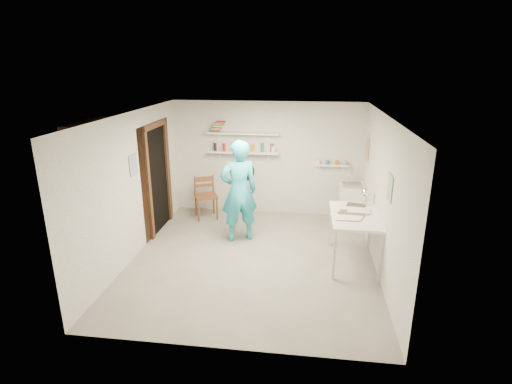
# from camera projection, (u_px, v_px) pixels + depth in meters

# --- Properties ---
(floor) EXTENTS (4.00, 4.50, 0.02)m
(floor) POSITION_uv_depth(u_px,v_px,m) (253.00, 259.00, 6.73)
(floor) COLOR slate
(floor) RESTS_ON ground
(ceiling) EXTENTS (4.00, 4.50, 0.02)m
(ceiling) POSITION_uv_depth(u_px,v_px,m) (253.00, 114.00, 5.98)
(ceiling) COLOR silver
(ceiling) RESTS_ON wall_back
(wall_back) EXTENTS (4.00, 0.02, 2.40)m
(wall_back) POSITION_uv_depth(u_px,v_px,m) (267.00, 158.00, 8.49)
(wall_back) COLOR silver
(wall_back) RESTS_ON ground
(wall_front) EXTENTS (4.00, 0.02, 2.40)m
(wall_front) POSITION_uv_depth(u_px,v_px,m) (223.00, 256.00, 4.23)
(wall_front) COLOR silver
(wall_front) RESTS_ON ground
(wall_left) EXTENTS (0.02, 4.50, 2.40)m
(wall_left) POSITION_uv_depth(u_px,v_px,m) (133.00, 186.00, 6.60)
(wall_left) COLOR silver
(wall_left) RESTS_ON ground
(wall_right) EXTENTS (0.02, 4.50, 2.40)m
(wall_right) POSITION_uv_depth(u_px,v_px,m) (383.00, 196.00, 6.11)
(wall_right) COLOR silver
(wall_right) RESTS_ON ground
(doorway_recess) EXTENTS (0.02, 0.90, 2.00)m
(doorway_recess) POSITION_uv_depth(u_px,v_px,m) (158.00, 180.00, 7.65)
(doorway_recess) COLOR black
(doorway_recess) RESTS_ON wall_left
(corridor_box) EXTENTS (1.40, 1.50, 2.10)m
(corridor_box) POSITION_uv_depth(u_px,v_px,m) (122.00, 176.00, 7.73)
(corridor_box) COLOR brown
(corridor_box) RESTS_ON ground
(door_lintel) EXTENTS (0.06, 1.05, 0.10)m
(door_lintel) POSITION_uv_depth(u_px,v_px,m) (154.00, 125.00, 7.32)
(door_lintel) COLOR brown
(door_lintel) RESTS_ON wall_left
(door_jamb_near) EXTENTS (0.06, 0.10, 2.00)m
(door_jamb_near) POSITION_uv_depth(u_px,v_px,m) (149.00, 188.00, 7.18)
(door_jamb_near) COLOR brown
(door_jamb_near) RESTS_ON ground
(door_jamb_far) EXTENTS (0.06, 0.10, 2.00)m
(door_jamb_far) POSITION_uv_depth(u_px,v_px,m) (168.00, 173.00, 8.12)
(door_jamb_far) COLOR brown
(door_jamb_far) RESTS_ON ground
(shelf_lower) EXTENTS (1.50, 0.22, 0.03)m
(shelf_lower) POSITION_uv_depth(u_px,v_px,m) (243.00, 152.00, 8.38)
(shelf_lower) COLOR white
(shelf_lower) RESTS_ON wall_back
(shelf_upper) EXTENTS (1.50, 0.22, 0.03)m
(shelf_upper) POSITION_uv_depth(u_px,v_px,m) (243.00, 133.00, 8.25)
(shelf_upper) COLOR white
(shelf_upper) RESTS_ON wall_back
(ledge_shelf) EXTENTS (0.70, 0.14, 0.03)m
(ledge_shelf) POSITION_uv_depth(u_px,v_px,m) (332.00, 165.00, 8.26)
(ledge_shelf) COLOR white
(ledge_shelf) RESTS_ON wall_back
(poster_left) EXTENTS (0.01, 0.28, 0.36)m
(poster_left) POSITION_uv_depth(u_px,v_px,m) (133.00, 165.00, 6.54)
(poster_left) COLOR #334C7F
(poster_left) RESTS_ON wall_left
(poster_right_a) EXTENTS (0.01, 0.34, 0.42)m
(poster_right_a) POSITION_uv_depth(u_px,v_px,m) (367.00, 149.00, 7.70)
(poster_right_a) COLOR #995933
(poster_right_a) RESTS_ON wall_right
(poster_right_b) EXTENTS (0.01, 0.30, 0.38)m
(poster_right_b) POSITION_uv_depth(u_px,v_px,m) (390.00, 188.00, 5.50)
(poster_right_b) COLOR #3F724C
(poster_right_b) RESTS_ON wall_right
(belfast_sink) EXTENTS (0.48, 0.60, 0.30)m
(belfast_sink) POSITION_uv_depth(u_px,v_px,m) (352.00, 192.00, 7.90)
(belfast_sink) COLOR white
(belfast_sink) RESTS_ON wall_right
(man) EXTENTS (0.81, 0.69, 1.88)m
(man) POSITION_uv_depth(u_px,v_px,m) (239.00, 191.00, 7.17)
(man) COLOR #26AEC2
(man) RESTS_ON ground
(wall_clock) EXTENTS (0.32, 0.17, 0.34)m
(wall_clock) POSITION_uv_depth(u_px,v_px,m) (245.00, 172.00, 7.25)
(wall_clock) COLOR beige
(wall_clock) RESTS_ON man
(wooden_chair) EXTENTS (0.58, 0.57, 0.96)m
(wooden_chair) POSITION_uv_depth(u_px,v_px,m) (206.00, 196.00, 8.36)
(wooden_chair) COLOR brown
(wooden_chair) RESTS_ON ground
(work_table) EXTENTS (0.76, 1.26, 0.84)m
(work_table) POSITION_uv_depth(u_px,v_px,m) (354.00, 239.00, 6.47)
(work_table) COLOR white
(work_table) RESTS_ON ground
(desk_lamp) EXTENTS (0.16, 0.16, 0.16)m
(desk_lamp) POSITION_uv_depth(u_px,v_px,m) (366.00, 192.00, 6.72)
(desk_lamp) COLOR white
(desk_lamp) RESTS_ON work_table
(spray_cans) EXTENTS (1.26, 0.06, 0.17)m
(spray_cans) POSITION_uv_depth(u_px,v_px,m) (243.00, 148.00, 8.35)
(spray_cans) COLOR black
(spray_cans) RESTS_ON shelf_lower
(book_stack) EXTENTS (0.32, 0.14, 0.22)m
(book_stack) POSITION_uv_depth(u_px,v_px,m) (218.00, 127.00, 8.28)
(book_stack) COLOR red
(book_stack) RESTS_ON shelf_upper
(ledge_pots) EXTENTS (0.48, 0.07, 0.09)m
(ledge_pots) POSITION_uv_depth(u_px,v_px,m) (332.00, 162.00, 8.24)
(ledge_pots) COLOR silver
(ledge_pots) RESTS_ON ledge_shelf
(papers) EXTENTS (0.30, 0.22, 0.03)m
(papers) POSITION_uv_depth(u_px,v_px,m) (356.00, 214.00, 6.34)
(papers) COLOR silver
(papers) RESTS_ON work_table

